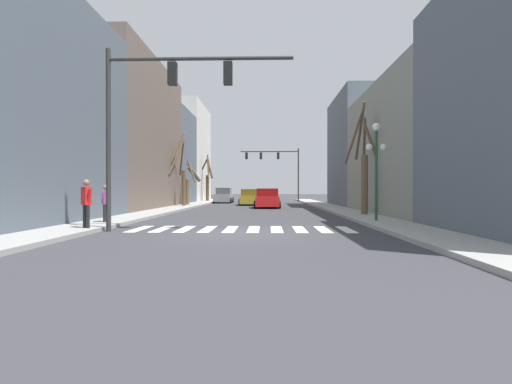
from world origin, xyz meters
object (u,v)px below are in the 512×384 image
(pedestrian_on_right_sidewalk, at_px, (86,199))
(street_tree_left_far, at_px, (182,176))
(traffic_signal_near, at_px, (160,99))
(car_parked_left_mid, at_px, (224,196))
(street_lamp_right_corner, at_px, (376,152))
(car_parked_right_near, at_px, (267,199))
(traffic_signal_far, at_px, (277,162))
(street_tree_right_near, at_px, (208,179))
(street_tree_left_near, at_px, (190,184))
(car_parked_right_far, at_px, (250,198))
(street_tree_right_mid, at_px, (364,167))
(pedestrian_on_left_sidewalk, at_px, (106,200))

(pedestrian_on_right_sidewalk, bearing_deg, street_tree_left_far, -44.22)
(traffic_signal_near, distance_m, car_parked_left_mid, 31.61)
(street_lamp_right_corner, bearing_deg, car_parked_right_near, 107.59)
(traffic_signal_near, relative_size, car_parked_right_near, 1.56)
(traffic_signal_far, relative_size, street_tree_right_near, 1.27)
(car_parked_right_near, distance_m, street_tree_right_near, 18.01)
(street_lamp_right_corner, relative_size, street_tree_left_near, 1.05)
(car_parked_right_far, distance_m, car_parked_left_mid, 7.09)
(pedestrian_on_right_sidewalk, xyz_separation_m, street_tree_right_mid, (12.19, 8.75, 1.66))
(car_parked_left_mid, xyz_separation_m, street_tree_right_near, (-2.48, 3.91, 2.11))
(car_parked_right_near, bearing_deg, car_parked_left_mid, 22.18)
(traffic_signal_near, xyz_separation_m, street_lamp_right_corner, (8.89, 3.50, -1.64))
(traffic_signal_near, relative_size, pedestrian_on_right_sidewalk, 3.91)
(street_tree_right_mid, bearing_deg, street_tree_left_near, 132.84)
(car_parked_left_mid, bearing_deg, street_lamp_right_corner, -160.34)
(car_parked_left_mid, xyz_separation_m, pedestrian_on_left_sidewalk, (-2.00, -28.87, 0.29))
(traffic_signal_far, relative_size, street_lamp_right_corner, 1.67)
(street_tree_left_near, xyz_separation_m, street_tree_right_near, (-0.27, 12.92, 0.89))
(traffic_signal_far, distance_m, street_tree_left_near, 16.16)
(street_lamp_right_corner, distance_m, car_parked_right_near, 16.44)
(traffic_signal_far, bearing_deg, pedestrian_on_right_sidewalk, -102.39)
(car_parked_left_mid, relative_size, street_tree_left_near, 1.06)
(car_parked_right_near, distance_m, street_tree_left_near, 8.06)
(street_tree_left_near, height_order, street_tree_right_near, street_tree_right_near)
(street_tree_left_near, bearing_deg, pedestrian_on_right_sidewalk, -88.46)
(street_lamp_right_corner, bearing_deg, street_tree_right_near, 111.38)
(car_parked_right_far, xyz_separation_m, pedestrian_on_right_sidewalk, (-4.90, -25.28, 0.46))
(street_tree_left_far, bearing_deg, street_lamp_right_corner, -53.06)
(traffic_signal_near, xyz_separation_m, car_parked_right_near, (3.97, 19.00, -4.15))
(car_parked_left_mid, bearing_deg, pedestrian_on_right_sidewalk, 177.08)
(traffic_signal_far, xyz_separation_m, car_parked_left_mid, (-6.29, -4.40, -4.22))
(pedestrian_on_right_sidewalk, xyz_separation_m, street_tree_left_far, (-0.87, 20.26, 1.51))
(pedestrian_on_left_sidewalk, bearing_deg, street_tree_left_far, -179.43)
(car_parked_right_near, bearing_deg, pedestrian_on_right_sidewalk, 160.97)
(car_parked_right_far, bearing_deg, traffic_signal_far, 164.31)
(street_lamp_right_corner, distance_m, street_tree_right_mid, 5.07)
(street_lamp_right_corner, relative_size, street_tree_right_near, 0.76)
(pedestrian_on_left_sidewalk, distance_m, street_tree_left_near, 19.88)
(street_lamp_right_corner, height_order, street_tree_right_near, street_tree_right_near)
(street_lamp_right_corner, xyz_separation_m, pedestrian_on_left_sidewalk, (-11.94, -1.05, -2.17))
(traffic_signal_far, height_order, car_parked_right_far, traffic_signal_far)
(traffic_signal_near, xyz_separation_m, traffic_signal_far, (5.24, 35.72, 0.12))
(street_tree_left_near, distance_m, street_tree_left_far, 2.40)
(street_tree_right_mid, bearing_deg, car_parked_right_far, 113.80)
(car_parked_right_far, relative_size, street_tree_left_near, 1.04)
(car_parked_right_near, distance_m, street_tree_left_far, 7.82)
(traffic_signal_far, bearing_deg, traffic_signal_near, -98.34)
(traffic_signal_far, relative_size, street_tree_left_near, 1.75)
(traffic_signal_far, height_order, street_tree_right_mid, traffic_signal_far)
(traffic_signal_far, height_order, street_tree_right_near, traffic_signal_far)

